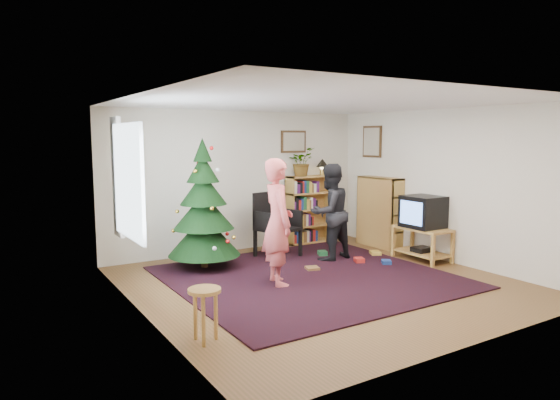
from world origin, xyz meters
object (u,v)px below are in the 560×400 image
christmas_tree (204,215)px  person_standing (278,222)px  bookshelf_right (380,211)px  table_lamp (322,164)px  tv_stand (422,240)px  stool (205,301)px  crt_tv (423,212)px  picture_right (372,142)px  potted_plant (301,162)px  armchair (274,222)px  person_by_chair (330,212)px  picture_back (293,142)px  bookshelf_back (309,208)px

christmas_tree → person_standing: (0.52, -1.33, 0.03)m
bookshelf_right → table_lamp: bearing=31.5°
person_standing → table_lamp: person_standing is taller
tv_stand → stool: 4.59m
crt_tv → person_standing: 2.78m
picture_right → bookshelf_right: 1.35m
person_standing → potted_plant: bearing=-27.5°
armchair → bookshelf_right: bearing=-25.6°
christmas_tree → bookshelf_right: (3.42, -0.23, -0.18)m
person_by_chair → tv_stand: bearing=141.0°
picture_back → bookshelf_right: picture_back is taller
tv_stand → person_by_chair: size_ratio=0.58×
christmas_tree → crt_tv: 3.58m
bookshelf_back → person_by_chair: size_ratio=0.81×
person_by_chair → armchair: bearing=-55.9°
picture_right → potted_plant: size_ratio=1.12×
bookshelf_back → table_lamp: 0.90m
armchair → person_by_chair: size_ratio=0.69×
crt_tv → person_by_chair: bearing=148.4°
person_standing → person_by_chair: (1.47, 0.75, -0.07)m
bookshelf_right → crt_tv: size_ratio=2.17×
picture_back → person_standing: (-1.71, -2.22, -1.07)m
bookshelf_back → crt_tv: size_ratio=2.17×
crt_tv → table_lamp: size_ratio=1.87×
stool → table_lamp: 5.30m
picture_back → tv_stand: 3.00m
bookshelf_right → tv_stand: 1.21m
person_by_chair → bookshelf_right: bearing=-173.7°
armchair → table_lamp: (1.47, 0.62, 0.92)m
bookshelf_back → bookshelf_right: size_ratio=1.00×
christmas_tree → picture_back: bearing=21.7°
bookshelf_back → stool: bookshelf_back is taller
picture_back → crt_tv: picture_back is taller
person_standing → potted_plant: potted_plant is taller
armchair → picture_right: bearing=-14.8°
picture_right → stool: bearing=-149.2°
person_standing → bookshelf_back: bearing=-30.5°
stool → person_standing: person_standing is taller
crt_tv → potted_plant: (-0.98, 2.14, 0.76)m
person_by_chair → person_standing: bearing=19.6°
bookshelf_right → stool: (-4.54, -2.40, -0.24)m
bookshelf_back → tv_stand: bookshelf_back is taller
bookshelf_right → person_standing: bearing=110.8°
stool → picture_right: bearing=30.8°
christmas_tree → bookshelf_right: bearing=-3.9°
bookshelf_back → table_lamp: bearing=0.0°
bookshelf_right → armchair: bearing=79.9°
christmas_tree → armchair: (1.35, 0.14, -0.24)m
stool → table_lamp: bearing=40.7°
crt_tv → stool: crt_tv is taller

